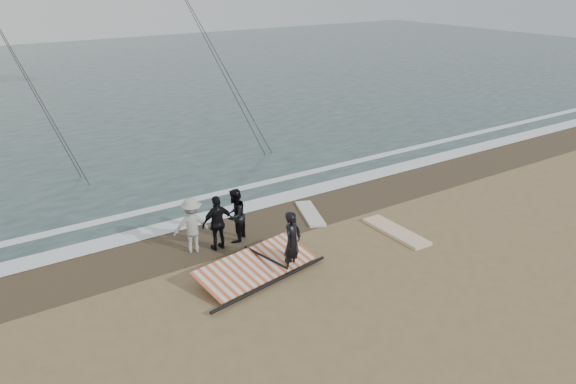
# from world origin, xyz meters

# --- Properties ---
(ground) EXTENTS (120.00, 120.00, 0.00)m
(ground) POSITION_xyz_m (0.00, 0.00, 0.00)
(ground) COLOR #8C704C
(ground) RESTS_ON ground
(sea) EXTENTS (120.00, 54.00, 0.02)m
(sea) POSITION_xyz_m (0.00, 33.00, 0.01)
(sea) COLOR #233838
(sea) RESTS_ON ground
(wet_sand) EXTENTS (120.00, 2.80, 0.01)m
(wet_sand) POSITION_xyz_m (0.00, 4.50, 0.01)
(wet_sand) COLOR #4C3D2B
(wet_sand) RESTS_ON ground
(foam_near) EXTENTS (120.00, 0.90, 0.01)m
(foam_near) POSITION_xyz_m (0.00, 5.90, 0.03)
(foam_near) COLOR white
(foam_near) RESTS_ON sea
(foam_far) EXTENTS (120.00, 0.45, 0.01)m
(foam_far) POSITION_xyz_m (0.00, 7.60, 0.03)
(foam_far) COLOR white
(foam_far) RESTS_ON sea
(man_main) EXTENTS (0.78, 0.67, 1.80)m
(man_main) POSITION_xyz_m (-1.19, 1.29, 0.90)
(man_main) COLOR black
(man_main) RESTS_ON ground
(board_white) EXTENTS (0.77, 2.54, 0.10)m
(board_white) POSITION_xyz_m (2.96, 1.41, 0.05)
(board_white) COLOR white
(board_white) RESTS_ON ground
(board_cream) EXTENTS (1.29, 2.18, 0.09)m
(board_cream) POSITION_xyz_m (1.51, 4.12, 0.04)
(board_cream) COLOR silver
(board_cream) RESTS_ON ground
(trio_cluster) EXTENTS (2.56, 1.11, 1.73)m
(trio_cluster) POSITION_xyz_m (-2.37, 3.82, 0.86)
(trio_cluster) COLOR black
(trio_cluster) RESTS_ON ground
(sail_rig) EXTENTS (4.02, 2.28, 0.49)m
(sail_rig) POSITION_xyz_m (-2.21, 1.80, 0.19)
(sail_rig) COLOR black
(sail_rig) RESTS_ON ground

